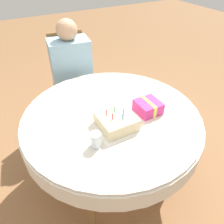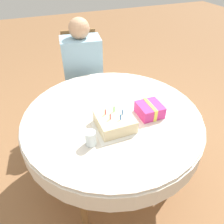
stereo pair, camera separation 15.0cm
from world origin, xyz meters
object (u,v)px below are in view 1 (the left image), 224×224
Objects in this scene: chair at (72,79)px; gift_box at (148,107)px; person at (72,68)px; drinking_glass at (96,140)px; birthday_cake at (116,121)px.

chair is 5.98× the size of gift_box.
chair is 1.09m from gift_box.
person is 12.13× the size of drinking_glass.
chair is 4.42× the size of birthday_cake.
chair is 1.11m from birthday_cake.
birthday_cake is 0.22m from drinking_glass.
drinking_glass is (-0.24, -1.08, 0.06)m from person.
chair is at bearing 90.00° from person.
birthday_cake is 1.35× the size of gift_box.
person is 5.12× the size of birthday_cake.
drinking_glass is at bearing -94.10° from chair.
chair reaches higher than drinking_glass.
gift_box is at bearing -70.04° from chair.
birthday_cake is at bearing -85.06° from chair.
person is 0.98m from gift_box.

